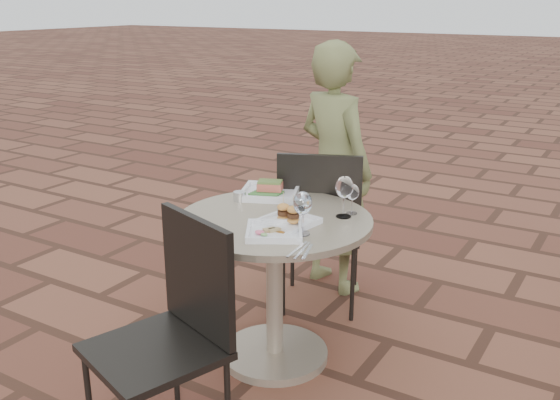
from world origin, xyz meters
The scene contains 13 objects.
ground centered at (0.00, 0.00, 0.00)m, with size 60.00×60.00×0.00m, color brown.
cafe_table centered at (-0.01, -0.01, 0.48)m, with size 0.90×0.90×0.73m.
chair_far centered at (-0.06, 0.54, 0.55)m, with size 0.57×0.57×0.93m.
chair_near centered at (0.00, -0.74, 0.55)m, with size 0.56×0.56×0.93m.
diner centered at (-0.15, 0.88, 0.74)m, with size 0.54×0.35×1.47m, color brown.
plate_salmon centered at (-0.21, 0.26, 0.75)m, with size 0.37×0.37×0.08m.
plate_sliders centered at (0.09, -0.06, 0.76)m, with size 0.25×0.25×0.14m.
plate_tuna centered at (0.10, -0.19, 0.74)m, with size 0.32×0.32×0.03m.
wine_glass_right centered at (0.20, -0.13, 0.86)m, with size 0.08×0.08×0.19m.
wine_glass_mid centered at (0.27, 0.22, 0.83)m, with size 0.06×0.06×0.14m.
wine_glass_far centered at (0.25, 0.16, 0.87)m, with size 0.08×0.08×0.19m.
steel_ramekin centered at (-0.29, 0.11, 0.75)m, with size 0.06×0.06×0.05m, color silver.
cutlery_set centered at (0.29, -0.29, 0.73)m, with size 0.09×0.19×0.00m, color silver, non-canonical shape.
Camera 1 is at (1.41, -2.30, 1.68)m, focal length 40.00 mm.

